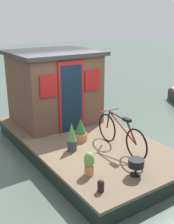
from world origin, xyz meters
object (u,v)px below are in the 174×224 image
Objects in this scene: houseboat_cabin at (54,87)px; potted_plant_thyme at (89,163)px; bicycle at (121,134)px; mooring_bollard at (101,185)px; potted_plant_geranium at (72,137)px; potted_plant_rosemary at (81,130)px; charcoal_grill at (136,164)px.

potted_plant_thyme is at bearing 164.26° from houseboat_cabin.
bicycle is 1.67m from mooring_bollard.
potted_plant_thyme is (-0.47, 1.15, -0.14)m from bicycle.
bicycle is (-2.47, -0.32, -0.61)m from houseboat_cabin.
potted_plant_geranium reaches higher than potted_plant_rosemary.
mooring_bollard is at bearing 93.84° from charcoal_grill.
mooring_bollard is (-3.50, 0.97, -0.87)m from houseboat_cabin.
potted_plant_geranium is 1.19× the size of potted_plant_rosemary.
potted_plant_rosemary is 1.72× the size of charcoal_grill.
potted_plant_thyme is 0.59m from mooring_bollard.
houseboat_cabin reaches higher than charcoal_grill.
potted_plant_geranium is at bearing -13.41° from mooring_bollard.
houseboat_cabin is at bearing -15.48° from mooring_bollard.
bicycle is at bearing -67.57° from potted_plant_thyme.
potted_plant_thyme is 0.86m from charcoal_grill.
potted_plant_rosemary is 1.53m from potted_plant_thyme.
mooring_bollard is (-0.06, 0.84, -0.12)m from charcoal_grill.
potted_plant_thyme is at bearing -14.10° from mooring_bollard.
potted_plant_rosemary is 2.10m from mooring_bollard.
houseboat_cabin is 4.99× the size of potted_plant_thyme.
charcoal_grill is (-1.87, -0.02, -0.03)m from potted_plant_rosemary.
houseboat_cabin is 2.56m from bicycle.
potted_plant_rosemary is (0.34, -0.44, -0.05)m from potted_plant_geranium.
bicycle reaches higher than charcoal_grill.
potted_plant_rosemary is at bearing -52.24° from potted_plant_geranium.
potted_plant_geranium reaches higher than potted_plant_thyme.
potted_plant_geranium is 1.46× the size of potted_plant_thyme.
potted_plant_rosemary is (-1.57, 0.15, -0.72)m from houseboat_cabin.
bicycle is 3.11× the size of potted_plant_rosemary.
charcoal_grill is at bearing -86.16° from mooring_bollard.
potted_plant_rosemary is at bearing 174.55° from houseboat_cabin.
charcoal_grill is at bearing 177.82° from houseboat_cabin.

